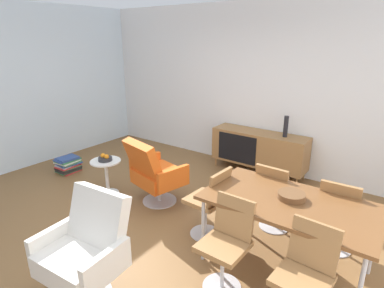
{
  "coord_description": "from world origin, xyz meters",
  "views": [
    {
      "loc": [
        2.39,
        -2.45,
        2.2
      ],
      "look_at": [
        0.23,
        0.51,
        0.98
      ],
      "focal_mm": 29.64,
      "sensor_mm": 36.0,
      "label": 1
    }
  ],
  "objects": [
    {
      "name": "vase_cobalt",
      "position": [
        0.76,
        2.3,
        0.89
      ],
      "size": [
        0.07,
        0.07,
        0.34
      ],
      "color": "black",
      "rests_on": "sideboard"
    },
    {
      "name": "armchair_black_shell",
      "position": [
        0.27,
        -1.11,
        0.47
      ],
      "size": [
        0.76,
        0.7,
        0.95
      ],
      "color": "silver",
      "rests_on": "ground_plane"
    },
    {
      "name": "wall_window_left",
      "position": [
        -3.2,
        0.0,
        1.4
      ],
      "size": [
        0.12,
        5.6,
        2.8
      ],
      "primitive_type": "cube",
      "color": "silver",
      "rests_on": "ground_plane"
    },
    {
      "name": "dining_chair_front_left",
      "position": [
        1.22,
        -0.31,
        0.47
      ],
      "size": [
        0.41,
        0.43,
        0.86
      ],
      "color": "#9E7042",
      "rests_on": "ground_plane"
    },
    {
      "name": "wooden_bowl_on_table",
      "position": [
        1.56,
        0.31,
        0.77
      ],
      "size": [
        0.26,
        0.26,
        0.06
      ],
      "primitive_type": "cylinder",
      "color": "brown",
      "rests_on": "dining_table"
    },
    {
      "name": "magazine_stack",
      "position": [
        -2.34,
        0.39,
        0.13
      ],
      "size": [
        0.33,
        0.41,
        0.27
      ],
      "color": "red",
      "rests_on": "ground_plane"
    },
    {
      "name": "sideboard",
      "position": [
        0.33,
        2.3,
        0.44
      ],
      "size": [
        1.6,
        0.45,
        0.72
      ],
      "color": "olive",
      "rests_on": "ground_plane"
    },
    {
      "name": "ground_plane",
      "position": [
        0.0,
        0.0,
        0.0
      ],
      "size": [
        8.32,
        8.32,
        0.0
      ],
      "primitive_type": "plane",
      "color": "brown"
    },
    {
      "name": "dining_chair_near_window",
      "position": [
        0.68,
        0.25,
        0.47
      ],
      "size": [
        0.44,
        0.42,
        0.86
      ],
      "color": "#9E7042",
      "rests_on": "ground_plane"
    },
    {
      "name": "wall_back",
      "position": [
        0.0,
        2.6,
        1.4
      ],
      "size": [
        6.8,
        0.12,
        2.8
      ],
      "primitive_type": "cube",
      "color": "white",
      "rests_on": "ground_plane"
    },
    {
      "name": "dining_chair_back_right",
      "position": [
        1.92,
        0.81,
        0.47
      ],
      "size": [
        0.41,
        0.44,
        0.86
      ],
      "color": "#9E7042",
      "rests_on": "ground_plane"
    },
    {
      "name": "lounge_chair_red",
      "position": [
        -0.37,
        0.47,
        0.47
      ],
      "size": [
        0.81,
        0.77,
        0.95
      ],
      "color": "#D85919",
      "rests_on": "ground_plane"
    },
    {
      "name": "side_table_round",
      "position": [
        -1.14,
        0.27,
        0.32
      ],
      "size": [
        0.44,
        0.44,
        0.52
      ],
      "color": "white",
      "rests_on": "ground_plane"
    },
    {
      "name": "dining_chair_front_right",
      "position": [
        1.92,
        -0.31,
        0.47
      ],
      "size": [
        0.43,
        0.45,
        0.86
      ],
      "color": "#9E7042",
      "rests_on": "ground_plane"
    },
    {
      "name": "fruit_bowl",
      "position": [
        -1.14,
        0.26,
        0.56
      ],
      "size": [
        0.2,
        0.2,
        0.11
      ],
      "color": "#262628",
      "rests_on": "side_table_round"
    },
    {
      "name": "dining_chair_back_left",
      "position": [
        1.21,
        0.81,
        0.47
      ],
      "size": [
        0.41,
        0.44,
        0.86
      ],
      "color": "#9E7042",
      "rests_on": "ground_plane"
    },
    {
      "name": "dining_table",
      "position": [
        1.57,
        0.25,
        0.7
      ],
      "size": [
        1.6,
        0.9,
        0.74
      ],
      "color": "brown",
      "rests_on": "ground_plane"
    }
  ]
}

